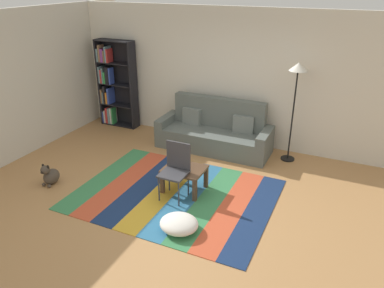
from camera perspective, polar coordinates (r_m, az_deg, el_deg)
name	(u,v)px	position (r m, az deg, el deg)	size (l,w,h in m)	color
ground_plane	(174,198)	(5.93, -2.77, -8.34)	(14.00, 14.00, 0.00)	#B27F4C
back_wall	(231,78)	(7.57, 6.02, 10.13)	(6.80, 0.10, 2.70)	silver
left_wall	(35,80)	(7.93, -23.00, 9.00)	(0.10, 5.50, 2.70)	beige
rug	(175,194)	(6.02, -2.64, -7.72)	(3.08, 2.34, 0.01)	#387F4C
couch	(215,133)	(7.45, 3.53, 1.76)	(2.26, 0.80, 1.00)	#59605B
bookshelf	(113,85)	(8.69, -11.99, 8.91)	(0.90, 0.28, 1.95)	black
coffee_table	(184,172)	(5.96, -1.17, -4.37)	(0.65, 0.53, 0.40)	#513826
pouf	(179,224)	(5.19, -2.01, -12.16)	(0.54, 0.49, 0.21)	white
dog	(50,175)	(6.66, -20.95, -4.54)	(0.22, 0.35, 0.40)	#473D33
standing_lamp	(297,80)	(6.81, 15.82, 9.42)	(0.32, 0.32, 1.85)	black
tv_remote	(178,166)	(5.96, -2.15, -3.47)	(0.04, 0.15, 0.02)	black
folding_chair	(176,166)	(5.72, -2.49, -3.41)	(0.40, 0.40, 0.90)	#38383D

